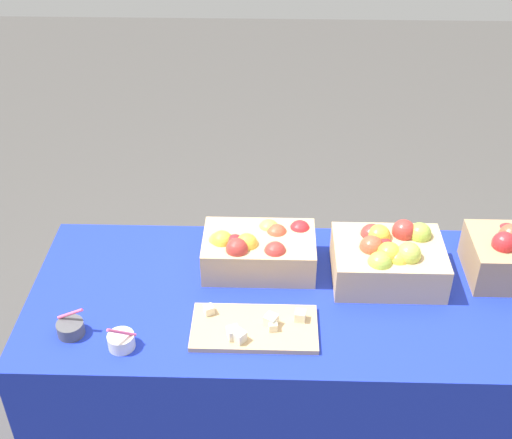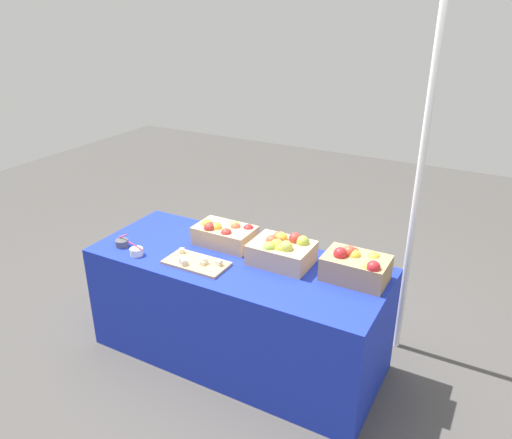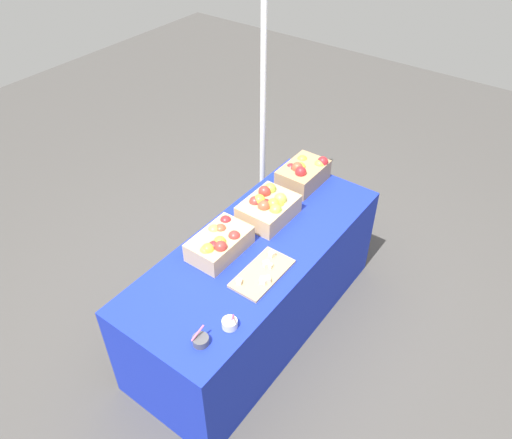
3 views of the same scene
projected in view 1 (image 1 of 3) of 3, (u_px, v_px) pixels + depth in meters
ground_plane at (302, 433)px, 2.71m from camera, size 10.00×10.00×0.00m
table at (306, 370)px, 2.50m from camera, size 1.90×0.76×0.74m
apple_crate_middle at (389, 257)px, 2.31m from camera, size 0.37×0.28×0.19m
apple_crate_right at (257, 249)px, 2.36m from camera, size 0.39×0.24×0.17m
cutting_board_front at (254, 328)px, 2.14m from camera, size 0.40×0.21×0.06m
sample_bowl_near at (71, 328)px, 2.12m from camera, size 0.09×0.09×0.10m
sample_bowl_mid at (121, 341)px, 2.07m from camera, size 0.09×0.08×0.11m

